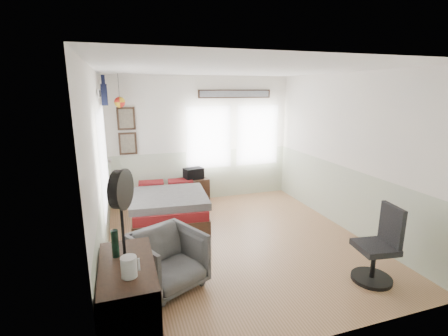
{
  "coord_description": "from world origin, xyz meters",
  "views": [
    {
      "loc": [
        -1.73,
        -4.54,
        2.42
      ],
      "look_at": [
        -0.1,
        0.4,
        1.15
      ],
      "focal_mm": 26.0,
      "sensor_mm": 36.0,
      "label": 1
    }
  ],
  "objects_px": {
    "nightstand": "(194,191)",
    "task_chair": "(379,251)",
    "dresser": "(130,308)",
    "armchair": "(168,260)",
    "bed": "(169,207)"
  },
  "relations": [
    {
      "from": "dresser",
      "to": "armchair",
      "type": "bearing_deg",
      "value": 61.96
    },
    {
      "from": "bed",
      "to": "armchair",
      "type": "bearing_deg",
      "value": -93.6
    },
    {
      "from": "bed",
      "to": "task_chair",
      "type": "xyz_separation_m",
      "value": [
        2.25,
        -2.79,
        0.13
      ]
    },
    {
      "from": "armchair",
      "to": "dresser",
      "type": "bearing_deg",
      "value": -143.4
    },
    {
      "from": "dresser",
      "to": "task_chair",
      "type": "relative_size",
      "value": 0.99
    },
    {
      "from": "dresser",
      "to": "task_chair",
      "type": "height_order",
      "value": "task_chair"
    },
    {
      "from": "nightstand",
      "to": "task_chair",
      "type": "bearing_deg",
      "value": -77.0
    },
    {
      "from": "armchair",
      "to": "task_chair",
      "type": "height_order",
      "value": "task_chair"
    },
    {
      "from": "dresser",
      "to": "armchair",
      "type": "height_order",
      "value": "dresser"
    },
    {
      "from": "nightstand",
      "to": "task_chair",
      "type": "relative_size",
      "value": 0.55
    },
    {
      "from": "dresser",
      "to": "armchair",
      "type": "xyz_separation_m",
      "value": [
        0.49,
        0.93,
        -0.09
      ]
    },
    {
      "from": "dresser",
      "to": "nightstand",
      "type": "xyz_separation_m",
      "value": [
        1.48,
        3.8,
        -0.17
      ]
    },
    {
      "from": "armchair",
      "to": "task_chair",
      "type": "distance_m",
      "value": 2.67
    },
    {
      "from": "bed",
      "to": "nightstand",
      "type": "bearing_deg",
      "value": 55.32
    },
    {
      "from": "nightstand",
      "to": "task_chair",
      "type": "xyz_separation_m",
      "value": [
        1.58,
        -3.59,
        0.13
      ]
    }
  ]
}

